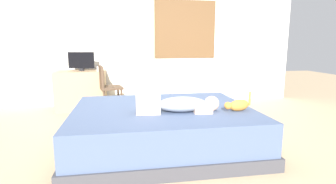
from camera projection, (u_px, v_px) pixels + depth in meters
name	position (u px, v px, depth m)	size (l,w,h in m)	color
ground_plane	(163.00, 146.00, 3.27)	(16.00, 16.00, 0.00)	tan
back_wall_with_window	(146.00, 33.00, 5.46)	(6.40, 0.14, 2.90)	silver
bed	(163.00, 127.00, 3.23)	(2.15, 1.75, 0.49)	#38383D
person_lying	(173.00, 102.00, 2.96)	(0.94, 0.31, 0.34)	#8C939E
cat	(238.00, 105.00, 3.01)	(0.35, 0.17, 0.21)	#C67A2D
desk	(81.00, 90.00, 5.06)	(0.90, 0.56, 0.74)	#997A56
tv_monitor	(81.00, 61.00, 4.96)	(0.48, 0.10, 0.35)	black
cup	(99.00, 69.00, 4.88)	(0.07, 0.07, 0.09)	white
chair_by_desk	(107.00, 85.00, 4.77)	(0.45, 0.45, 0.86)	#4C3828
curtain_left	(143.00, 45.00, 5.38)	(0.44, 0.06, 2.42)	#ADCC75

